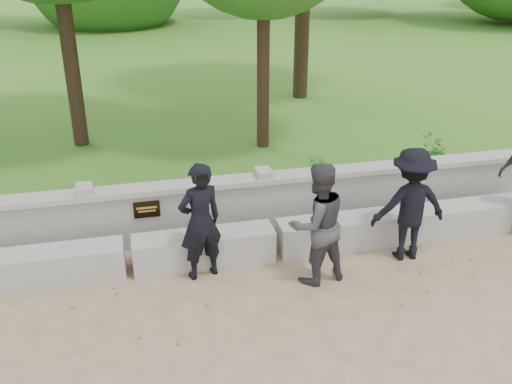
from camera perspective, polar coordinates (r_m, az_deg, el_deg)
ground at (r=6.29m, az=-11.87°, el=-16.91°), size 80.00×80.00×0.00m
lawn at (r=19.17m, az=-13.74°, el=11.88°), size 40.00×22.00×0.25m
concrete_bench at (r=7.71m, az=-12.63°, el=-6.38°), size 11.90×0.45×0.45m
parapet_wall at (r=8.21m, az=-12.93°, el=-2.48°), size 12.50×0.35×0.90m
man_main at (r=7.21m, az=-5.60°, el=-2.97°), size 0.66×0.61×1.58m
visitor_left at (r=7.13m, az=6.15°, el=-3.19°), size 0.90×0.76×1.61m
visitor_mid at (r=7.89m, az=15.15°, el=-1.22°), size 1.05×0.63×1.59m
shrub_b at (r=9.28m, az=6.08°, el=1.84°), size 0.39×0.42×0.60m
shrub_c at (r=10.74m, az=17.54°, el=3.95°), size 0.61×0.57×0.57m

